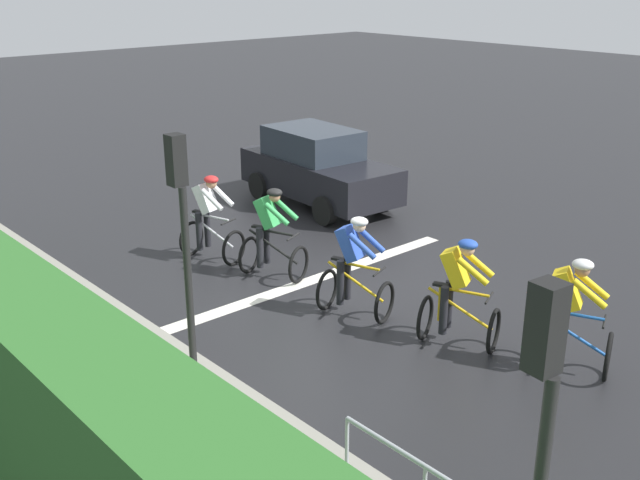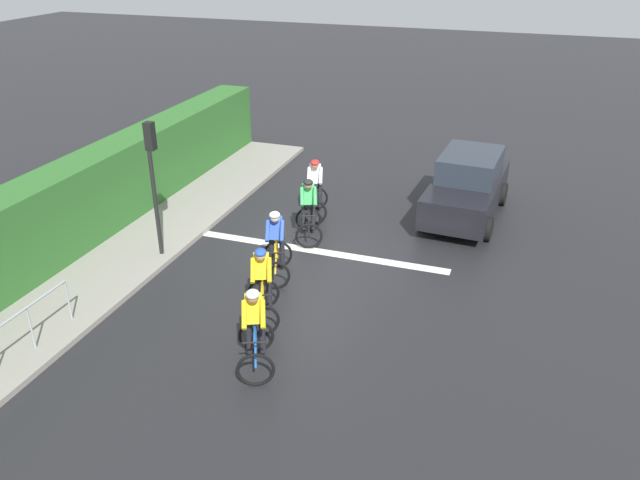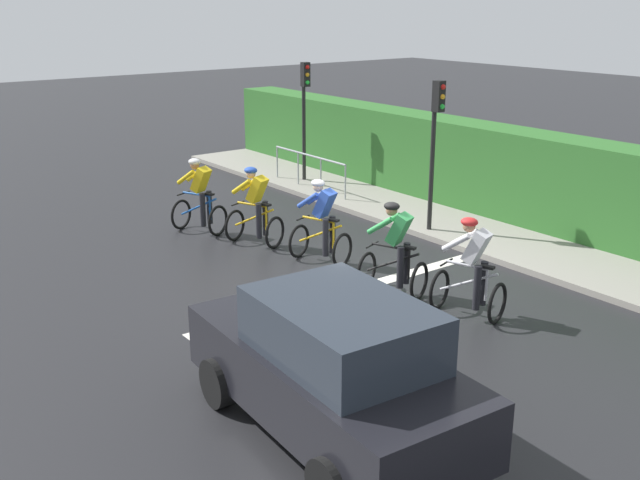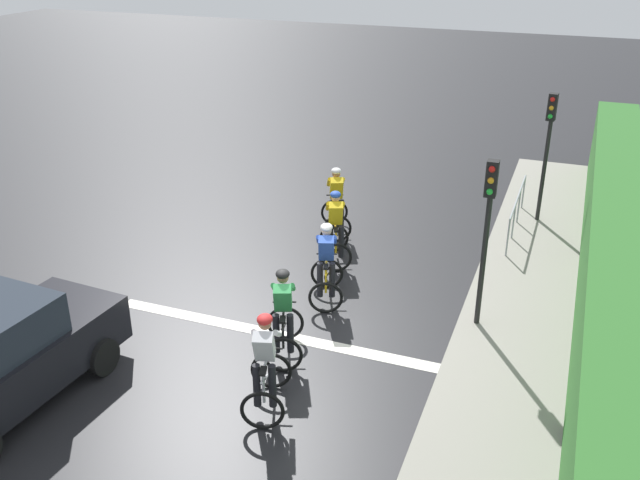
# 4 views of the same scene
# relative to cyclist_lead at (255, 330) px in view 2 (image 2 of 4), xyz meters

# --- Properties ---
(ground_plane) EXTENTS (80.00, 80.00, 0.00)m
(ground_plane) POSITION_rel_cyclist_lead_xyz_m (0.69, -4.39, -0.80)
(ground_plane) COLOR black
(sidewalk_kerb) EXTENTS (2.80, 19.30, 0.12)m
(sidewalk_kerb) POSITION_rel_cyclist_lead_xyz_m (4.99, -2.39, -0.74)
(sidewalk_kerb) COLOR gray
(sidewalk_kerb) RESTS_ON ground
(stone_wall_low) EXTENTS (0.44, 19.30, 0.57)m
(stone_wall_low) POSITION_rel_cyclist_lead_xyz_m (5.89, -2.39, -0.51)
(stone_wall_low) COLOR tan
(stone_wall_low) RESTS_ON ground
(hedge_wall) EXTENTS (1.10, 19.30, 2.13)m
(hedge_wall) POSITION_rel_cyclist_lead_xyz_m (6.19, -2.39, 0.27)
(hedge_wall) COLOR #2D6628
(hedge_wall) RESTS_ON ground
(road_marking_stop_line) EXTENTS (7.00, 0.30, 0.01)m
(road_marking_stop_line) POSITION_rel_cyclist_lead_xyz_m (0.69, -4.70, -0.79)
(road_marking_stop_line) COLOR silver
(road_marking_stop_line) RESTS_ON ground
(cyclist_lead) EXTENTS (1.06, 1.26, 1.66)m
(cyclist_lead) POSITION_rel_cyclist_lead_xyz_m (0.00, 0.00, 0.00)
(cyclist_lead) COLOR black
(cyclist_lead) RESTS_ON ground
(cyclist_second) EXTENTS (1.04, 1.26, 1.66)m
(cyclist_second) POSITION_rel_cyclist_lead_xyz_m (0.51, -1.47, 0.00)
(cyclist_second) COLOR black
(cyclist_second) RESTS_ON ground
(cyclist_mid) EXTENTS (0.99, 1.24, 1.66)m
(cyclist_mid) POSITION_rel_cyclist_lead_xyz_m (0.93, -3.20, 0.00)
(cyclist_mid) COLOR black
(cyclist_mid) RESTS_ON ground
(cyclist_fourth) EXTENTS (1.02, 1.25, 1.66)m
(cyclist_fourth) POSITION_rel_cyclist_lead_xyz_m (0.92, -5.29, 0.00)
(cyclist_fourth) COLOR black
(cyclist_fourth) RESTS_ON ground
(cyclist_trailing) EXTENTS (0.97, 1.23, 1.66)m
(cyclist_trailing) POSITION_rel_cyclist_lead_xyz_m (1.25, -6.73, 0.00)
(cyclist_trailing) COLOR black
(cyclist_trailing) RESTS_ON ground
(car_black) EXTENTS (2.09, 4.20, 1.76)m
(car_black) POSITION_rel_cyclist_lead_xyz_m (-2.66, -8.11, 0.08)
(car_black) COLOR black
(car_black) RESTS_ON ground
(traffic_light_near_crossing) EXTENTS (0.20, 0.31, 3.34)m
(traffic_light_near_crossing) POSITION_rel_cyclist_lead_xyz_m (3.93, -3.20, 1.43)
(traffic_light_near_crossing) COLOR black
(traffic_light_near_crossing) RESTS_ON ground
(pedestrian_railing_kerbside) EXTENTS (0.07, 3.12, 1.03)m
(pedestrian_railing_kerbside) POSITION_rel_cyclist_lead_xyz_m (4.09, 1.51, -0.02)
(pedestrian_railing_kerbside) COLOR #999EA3
(pedestrian_railing_kerbside) RESTS_ON ground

